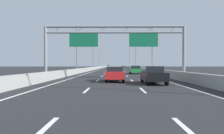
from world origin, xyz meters
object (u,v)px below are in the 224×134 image
streetlamp_left_mid (78,46)px  streetlamp_right_mid (151,46)px  streetlamp_right_far (135,54)px  silver_car (108,66)px  red_car (115,74)px  streetlamp_left_far (94,54)px  green_car (135,70)px  sign_gantry (114,38)px  streetlamp_right_distant (129,58)px  streetlamp_left_distant (100,58)px  black_car (153,75)px

streetlamp_left_mid → streetlamp_right_mid: size_ratio=1.00×
streetlamp_right_far → silver_car: streetlamp_right_far is taller
streetlamp_right_mid → red_car: 24.98m
red_car → streetlamp_left_far: bearing=97.4°
streetlamp_right_mid → streetlamp_right_far: (0.00, 34.56, 0.00)m
streetlamp_right_far → green_car: (-3.70, -39.41, -4.63)m
sign_gantry → streetlamp_right_distant: 88.44m
streetlamp_right_distant → streetlamp_left_distant: bearing=180.0°
streetlamp_right_distant → black_car: bearing=-92.5°
sign_gantry → streetlamp_left_distant: 88.43m
streetlamp_left_mid → silver_car: size_ratio=2.20×
streetlamp_right_distant → streetlamp_right_mid: bearing=-90.0°
streetlamp_left_far → silver_car: bearing=86.3°
silver_car → red_car: (3.79, -115.56, -0.00)m
green_car → sign_gantry: bearing=-105.0°
streetlamp_right_far → black_car: streetlamp_right_far is taller
black_car → streetlamp_right_mid: bearing=81.1°
streetlamp_right_distant → red_car: streetlamp_right_distant is taller
streetlamp_right_distant → black_car: 95.42m
streetlamp_right_mid → green_car: size_ratio=2.14×
streetlamp_right_far → green_car: bearing=-95.4°
streetlamp_right_distant → red_car: 92.92m
streetlamp_right_far → streetlamp_left_distant: size_ratio=1.00×
streetlamp_left_mid → green_car: 13.08m
streetlamp_left_mid → black_car: streetlamp_left_mid is taller
sign_gantry → streetlamp_left_far: size_ratio=1.77×
streetlamp_left_mid → streetlamp_left_distant: bearing=90.0°
streetlamp_right_mid → sign_gantry: bearing=-111.5°
green_car → black_car: bearing=-91.1°
streetlamp_right_distant → silver_car: size_ratio=2.20×
streetlamp_left_distant → red_car: streetlamp_left_distant is taller
streetlamp_right_mid → streetlamp_left_distant: (-14.93, 69.12, 0.00)m
streetlamp_right_far → silver_car: 58.88m
streetlamp_right_mid → streetlamp_right_distant: size_ratio=1.00×
streetlamp_right_far → green_car: 39.86m
streetlamp_left_mid → red_car: 24.99m
streetlamp_right_far → black_car: 60.98m
streetlamp_left_far → red_car: bearing=-82.6°
streetlamp_right_mid → streetlamp_left_far: bearing=113.4°
streetlamp_right_mid → green_car: streetlamp_right_mid is taller
streetlamp_left_far → streetlamp_right_far: (14.93, 0.00, 0.00)m
streetlamp_left_distant → red_car: (7.49, -92.51, -4.65)m
red_car → black_car: (3.34, -2.71, 0.04)m
silver_car → red_car: bearing=-88.1°
streetlamp_right_distant → green_car: streetlamp_right_distant is taller
green_car → red_car: green_car is taller
streetlamp_right_mid → silver_car: bearing=96.9°
streetlamp_left_far → green_car: 41.24m
streetlamp_right_far → silver_car: size_ratio=2.20×
streetlamp_right_distant → streetlamp_right_far: bearing=-90.0°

